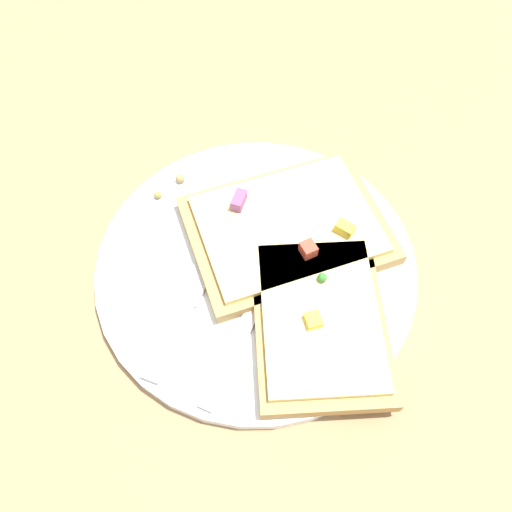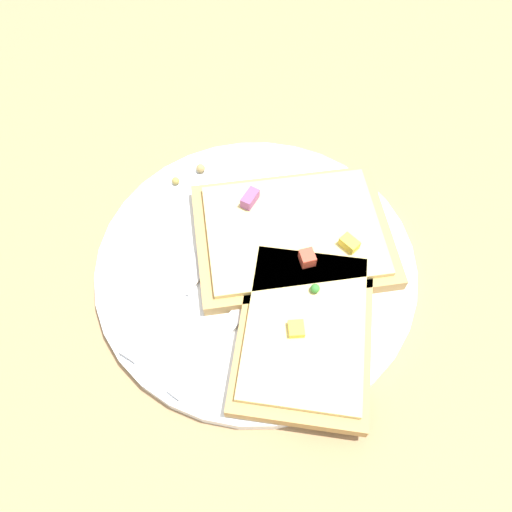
{
  "view_description": "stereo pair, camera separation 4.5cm",
  "coord_description": "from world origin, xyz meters",
  "px_view_note": "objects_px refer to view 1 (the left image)",
  "views": [
    {
      "loc": [
        -0.21,
        -0.11,
        0.41
      ],
      "look_at": [
        0.0,
        0.0,
        0.02
      ],
      "focal_mm": 35.0,
      "sensor_mm": 36.0,
      "label": 1
    },
    {
      "loc": [
        -0.18,
        -0.15,
        0.41
      ],
      "look_at": [
        0.0,
        0.0,
        0.02
      ],
      "focal_mm": 35.0,
      "sensor_mm": 36.0,
      "label": 2
    }
  ],
  "objects_px": {
    "pizza_slice_main": "(287,228)",
    "pizza_slice_corner": "(319,318)",
    "plate": "(256,265)",
    "fork": "(261,294)",
    "knife": "(190,296)"
  },
  "relations": [
    {
      "from": "pizza_slice_main",
      "to": "pizza_slice_corner",
      "type": "bearing_deg",
      "value": 85.53
    },
    {
      "from": "plate",
      "to": "pizza_slice_main",
      "type": "distance_m",
      "value": 0.05
    },
    {
      "from": "plate",
      "to": "fork",
      "type": "height_order",
      "value": "fork"
    },
    {
      "from": "knife",
      "to": "pizza_slice_main",
      "type": "xyz_separation_m",
      "value": [
        0.1,
        -0.05,
        0.01
      ]
    },
    {
      "from": "fork",
      "to": "pizza_slice_corner",
      "type": "xyz_separation_m",
      "value": [
        -0.0,
        -0.06,
        0.01
      ]
    },
    {
      "from": "pizza_slice_main",
      "to": "pizza_slice_corner",
      "type": "relative_size",
      "value": 1.17
    },
    {
      "from": "fork",
      "to": "pizza_slice_main",
      "type": "distance_m",
      "value": 0.07
    },
    {
      "from": "knife",
      "to": "pizza_slice_corner",
      "type": "height_order",
      "value": "pizza_slice_corner"
    },
    {
      "from": "knife",
      "to": "pizza_slice_corner",
      "type": "distance_m",
      "value": 0.12
    },
    {
      "from": "fork",
      "to": "knife",
      "type": "xyz_separation_m",
      "value": [
        -0.03,
        0.06,
        0.0
      ]
    },
    {
      "from": "fork",
      "to": "knife",
      "type": "distance_m",
      "value": 0.06
    },
    {
      "from": "fork",
      "to": "pizza_slice_corner",
      "type": "relative_size",
      "value": 1.04
    },
    {
      "from": "fork",
      "to": "pizza_slice_main",
      "type": "bearing_deg",
      "value": 3.37
    },
    {
      "from": "pizza_slice_corner",
      "to": "knife",
      "type": "bearing_deg",
      "value": -105.41
    },
    {
      "from": "fork",
      "to": "knife",
      "type": "height_order",
      "value": "knife"
    }
  ]
}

